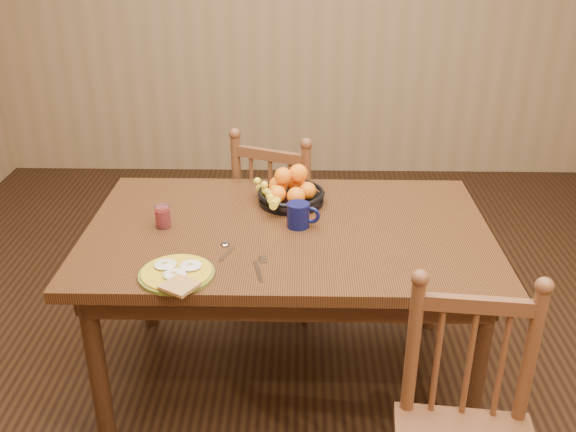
{
  "coord_description": "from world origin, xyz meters",
  "views": [
    {
      "loc": [
        0.05,
        -2.28,
        1.9
      ],
      "look_at": [
        0.0,
        0.0,
        0.8
      ],
      "focal_mm": 40.0,
      "sensor_mm": 36.0,
      "label": 1
    }
  ],
  "objects_px": {
    "dining_table": "(288,246)",
    "fruit_bowl": "(289,192)",
    "breakfast_plate": "(177,273)",
    "chair_far": "(283,223)",
    "coffee_mug": "(299,215)"
  },
  "relations": [
    {
      "from": "chair_far",
      "to": "breakfast_plate",
      "type": "height_order",
      "value": "chair_far"
    },
    {
      "from": "coffee_mug",
      "to": "fruit_bowl",
      "type": "distance_m",
      "value": 0.23
    },
    {
      "from": "dining_table",
      "to": "chair_far",
      "type": "bearing_deg",
      "value": 93.52
    },
    {
      "from": "breakfast_plate",
      "to": "fruit_bowl",
      "type": "distance_m",
      "value": 0.73
    },
    {
      "from": "fruit_bowl",
      "to": "breakfast_plate",
      "type": "bearing_deg",
      "value": -121.06
    },
    {
      "from": "chair_far",
      "to": "coffee_mug",
      "type": "relative_size",
      "value": 7.15
    },
    {
      "from": "fruit_bowl",
      "to": "chair_far",
      "type": "bearing_deg",
      "value": 95.9
    },
    {
      "from": "coffee_mug",
      "to": "chair_far",
      "type": "bearing_deg",
      "value": 97.8
    },
    {
      "from": "chair_far",
      "to": "fruit_bowl",
      "type": "relative_size",
      "value": 2.96
    },
    {
      "from": "dining_table",
      "to": "breakfast_plate",
      "type": "relative_size",
      "value": 5.21
    },
    {
      "from": "dining_table",
      "to": "fruit_bowl",
      "type": "bearing_deg",
      "value": 89.81
    },
    {
      "from": "coffee_mug",
      "to": "breakfast_plate",
      "type": "bearing_deg",
      "value": -136.81
    },
    {
      "from": "dining_table",
      "to": "fruit_bowl",
      "type": "distance_m",
      "value": 0.28
    },
    {
      "from": "dining_table",
      "to": "coffee_mug",
      "type": "relative_size",
      "value": 11.95
    },
    {
      "from": "dining_table",
      "to": "coffee_mug",
      "type": "height_order",
      "value": "coffee_mug"
    }
  ]
}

